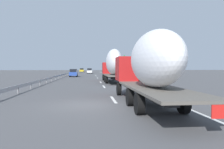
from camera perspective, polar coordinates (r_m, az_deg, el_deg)
name	(u,v)px	position (r m, az deg, el deg)	size (l,w,h in m)	color
ground_plane	(89,77)	(52.95, -6.08, -0.56)	(260.00, 260.00, 0.00)	#4C4C4F
lane_stripe_0	(113,100)	(15.16, 0.37, -6.66)	(3.20, 0.20, 0.01)	white
lane_stripe_1	(104,87)	(25.25, -2.17, -3.23)	(3.20, 0.20, 0.01)	white
lane_stripe_2	(101,82)	(32.88, -3.04, -2.04)	(3.20, 0.20, 0.01)	white
lane_stripe_3	(98,78)	(45.95, -3.86, -0.92)	(3.20, 0.20, 0.01)	white
lane_stripe_4	(96,76)	(57.68, -4.28, -0.35)	(3.20, 0.20, 0.01)	white
lane_stripe_5	(95,75)	(63.21, -4.42, -0.15)	(3.20, 0.20, 0.01)	white
edge_line_right	(110,76)	(58.19, -0.65, -0.32)	(110.00, 0.20, 0.01)	white
truck_lead	(113,64)	(31.88, 0.28, 2.73)	(13.63, 2.55, 4.88)	#B21919
truck_trailing	(148,65)	(12.95, 9.51, 2.48)	(13.34, 2.55, 4.22)	#B21919
car_yellow_coupe	(82,70)	(102.07, -8.03, 1.14)	(4.20, 1.91, 1.87)	gold
car_silver_hatch	(89,71)	(91.61, -6.05, 1.06)	(4.23, 1.83, 1.87)	#ADB2B7
car_white_van	(89,71)	(80.05, -6.01, 0.96)	(4.48, 1.88, 1.95)	white
car_blue_sedan	(74,73)	(52.59, -10.17, 0.43)	(4.39, 1.82, 1.87)	#28479E
road_sign	(115,68)	(55.87, 0.81, 1.86)	(0.10, 0.90, 3.22)	gray
tree_0	(120,65)	(88.65, 2.14, 2.62)	(3.45, 3.45, 5.19)	#472D19
tree_1	(155,61)	(39.89, 11.38, 3.42)	(2.54, 2.54, 5.27)	#472D19
tree_2	(117,63)	(78.65, 1.38, 3.16)	(3.65, 3.65, 6.32)	#472D19
tree_3	(117,63)	(95.15, 1.42, 3.06)	(3.84, 3.84, 6.60)	#472D19
tree_4	(124,62)	(65.56, 3.25, 3.44)	(3.90, 3.90, 6.18)	#472D19
guardrail_median	(66,74)	(56.26, -12.20, 0.14)	(94.00, 0.10, 0.76)	#9EA0A5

